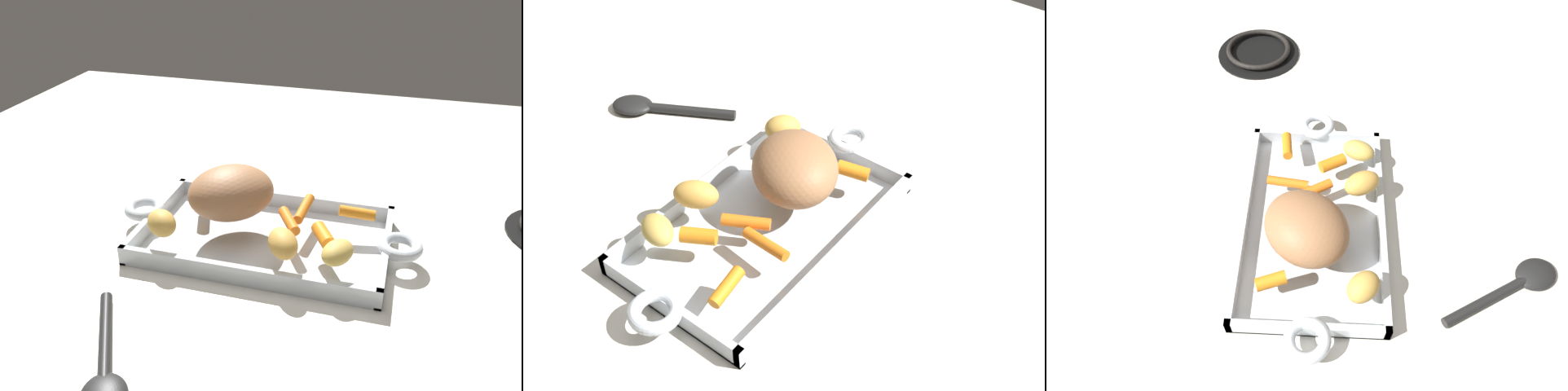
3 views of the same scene
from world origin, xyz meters
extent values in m
plane|color=silver|center=(0.00, 0.00, 0.00)|extent=(1.62, 1.62, 0.00)
cube|color=silver|center=(0.00, 0.00, 0.00)|extent=(0.38, 0.23, 0.01)
cube|color=silver|center=(0.00, 0.11, 0.02)|extent=(0.38, 0.01, 0.03)
cube|color=silver|center=(0.00, -0.11, 0.02)|extent=(0.38, 0.01, 0.03)
cube|color=silver|center=(0.18, 0.00, 0.02)|extent=(0.01, 0.23, 0.03)
cube|color=silver|center=(-0.18, 0.00, 0.02)|extent=(0.01, 0.23, 0.03)
torus|color=silver|center=(0.20, 0.00, 0.03)|extent=(0.07, 0.07, 0.02)
torus|color=silver|center=(-0.20, 0.00, 0.03)|extent=(0.07, 0.07, 0.02)
ellipsoid|color=#9D6A45|center=(-0.06, 0.01, 0.08)|extent=(0.18, 0.18, 0.08)
cylinder|color=orange|center=(-0.13, 0.05, 0.05)|extent=(0.03, 0.05, 0.02)
cylinder|color=orange|center=(0.10, -0.03, 0.05)|extent=(0.04, 0.05, 0.02)
cylinder|color=orange|center=(0.05, 0.04, 0.04)|extent=(0.02, 0.07, 0.02)
cylinder|color=orange|center=(0.04, 0.00, 0.05)|extent=(0.05, 0.06, 0.02)
cylinder|color=orange|center=(0.13, 0.05, 0.05)|extent=(0.06, 0.02, 0.02)
ellipsoid|color=gold|center=(0.05, -0.08, 0.06)|extent=(0.06, 0.07, 0.04)
ellipsoid|color=gold|center=(-0.14, -0.08, 0.06)|extent=(0.07, 0.07, 0.04)
ellipsoid|color=gold|center=(0.12, -0.07, 0.05)|extent=(0.06, 0.07, 0.03)
cylinder|color=black|center=(0.46, 0.14, 0.00)|extent=(0.18, 0.18, 0.01)
torus|color=black|center=(0.46, 0.14, 0.01)|extent=(0.15, 0.15, 0.01)
cylinder|color=black|center=(-0.13, -0.26, 0.01)|extent=(0.09, 0.14, 0.02)
ellipsoid|color=black|center=(-0.08, -0.34, 0.01)|extent=(0.08, 0.08, 0.02)
camera|label=1|loc=(0.19, -0.68, 0.46)|focal=36.98mm
camera|label=2|loc=(0.51, 0.43, 0.69)|focal=48.55mm
camera|label=3|loc=(-0.40, -0.01, 0.62)|focal=30.21mm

